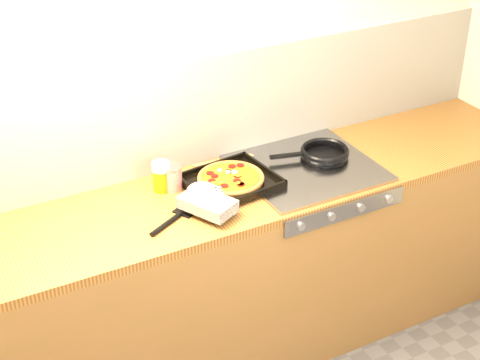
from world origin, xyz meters
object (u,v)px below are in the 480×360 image
pizza_on_tray (223,185)px  juice_glass (161,176)px  frying_pan (324,153)px  tomato_can (173,178)px

pizza_on_tray → juice_glass: (-0.22, 0.15, 0.03)m
frying_pan → juice_glass: size_ratio=2.98×
frying_pan → juice_glass: juice_glass is taller
frying_pan → juice_glass: (-0.76, 0.10, 0.03)m
tomato_can → juice_glass: bearing=155.6°
pizza_on_tray → frying_pan: pizza_on_tray is taller
frying_pan → tomato_can: 0.72m
pizza_on_tray → juice_glass: 0.27m
tomato_can → frying_pan: bearing=-6.3°
pizza_on_tray → tomato_can: 0.22m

